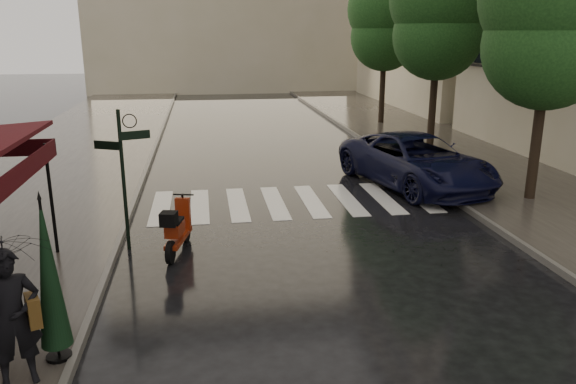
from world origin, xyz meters
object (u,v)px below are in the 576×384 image
object	(u,v)px
pedestrian_with_umbrella	(5,264)
parked_car	(416,161)
scooter	(177,230)
parasol_front	(49,274)

from	to	relation	value
pedestrian_with_umbrella	parked_car	bearing A→B (deg)	21.74
pedestrian_with_umbrella	scooter	xyz separation A→B (m)	(1.89, 4.63, -1.29)
pedestrian_with_umbrella	parasol_front	size ratio (longest dim) A/B	1.06
scooter	parasol_front	world-z (taller)	parasol_front
pedestrian_with_umbrella	parasol_front	bearing A→B (deg)	33.82
pedestrian_with_umbrella	parked_car	world-z (taller)	pedestrian_with_umbrella
pedestrian_with_umbrella	parasol_front	xyz separation A→B (m)	(0.35, 0.55, -0.40)
scooter	parasol_front	distance (m)	4.46
scooter	parked_car	size ratio (longest dim) A/B	0.30
parked_car	parasol_front	size ratio (longest dim) A/B	2.36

